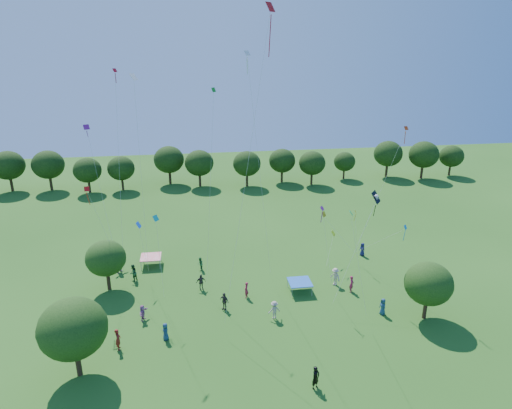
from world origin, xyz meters
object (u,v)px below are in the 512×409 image
(red_high_kite, at_px, (262,70))
(pirate_kite, at_px, (376,199))
(near_tree_north, at_px, (106,258))
(tent_red_stripe, at_px, (151,257))
(near_tree_west, at_px, (73,329))
(near_tree_east, at_px, (429,284))
(tent_blue, at_px, (300,282))
(man_in_black, at_px, (316,378))

(red_high_kite, bearing_deg, pirate_kite, 15.21)
(near_tree_north, distance_m, red_high_kite, 23.99)
(tent_red_stripe, bearing_deg, near_tree_west, -103.22)
(near_tree_east, relative_size, tent_blue, 2.44)
(near_tree_west, distance_m, pirate_kite, 27.61)
(near_tree_west, relative_size, man_in_black, 3.45)
(pirate_kite, bearing_deg, near_tree_west, -161.67)
(near_tree_east, height_order, pirate_kite, pirate_kite)
(pirate_kite, bearing_deg, near_tree_north, 170.94)
(tent_red_stripe, distance_m, pirate_kite, 24.85)
(man_in_black, bearing_deg, tent_blue, 47.71)
(near_tree_north, bearing_deg, tent_blue, -9.58)
(near_tree_east, height_order, man_in_black, near_tree_east)
(tent_red_stripe, distance_m, red_high_kite, 25.69)
(red_high_kite, bearing_deg, near_tree_east, -8.57)
(tent_red_stripe, relative_size, tent_blue, 1.00)
(near_tree_east, height_order, tent_red_stripe, near_tree_east)
(near_tree_north, relative_size, near_tree_east, 0.97)
(near_tree_north, relative_size, man_in_black, 2.87)
(tent_red_stripe, bearing_deg, pirate_kite, -21.87)
(near_tree_east, relative_size, man_in_black, 2.96)
(tent_red_stripe, xyz_separation_m, man_in_black, (12.94, -21.05, -0.13))
(near_tree_west, relative_size, pirate_kite, 0.69)
(red_high_kite, bearing_deg, man_in_black, -75.06)
(near_tree_west, distance_m, man_in_black, 17.69)
(near_tree_east, distance_m, man_in_black, 14.19)
(near_tree_west, bearing_deg, pirate_kite, 18.33)
(near_tree_west, distance_m, red_high_kite, 23.25)
(pirate_kite, height_order, red_high_kite, red_high_kite)
(near_tree_north, bearing_deg, near_tree_west, -91.04)
(near_tree_east, distance_m, red_high_kite, 23.13)
(near_tree_west, distance_m, near_tree_east, 29.15)
(near_tree_north, distance_m, man_in_black, 23.59)
(tent_red_stripe, relative_size, man_in_black, 1.22)
(near_tree_east, bearing_deg, pirate_kite, 122.41)
(tent_red_stripe, xyz_separation_m, pirate_kite, (21.61, -8.68, 8.67))
(near_tree_east, xyz_separation_m, red_high_kite, (-14.48, 2.18, 17.90))
(tent_blue, relative_size, man_in_black, 1.22)
(near_tree_north, bearing_deg, red_high_kite, -26.44)
(pirate_kite, bearing_deg, tent_red_stripe, 158.13)
(pirate_kite, bearing_deg, red_high_kite, -164.79)
(tent_blue, distance_m, man_in_black, 13.41)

